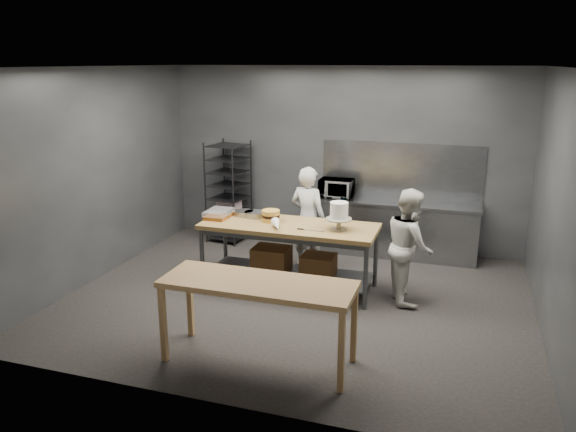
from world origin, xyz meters
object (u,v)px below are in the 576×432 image
Objects in this scene: chef_right at (409,246)px; microwave at (336,188)px; layer_cake at (271,216)px; speed_rack at (229,193)px; work_table at (290,248)px; frosted_cake_stand at (339,213)px; near_counter at (258,289)px; chef_behind at (308,219)px.

microwave is at bearing 19.61° from chef_right.
layer_cake is (-0.51, -1.77, -0.05)m from microwave.
speed_rack reaches higher than microwave.
speed_rack is (-1.68, 1.75, 0.28)m from work_table.
frosted_cake_stand reaches higher than layer_cake.
microwave is (-0.09, 3.84, 0.24)m from near_counter.
microwave is 1.84m from layer_cake.
chef_behind is at bearing 127.99° from frosted_cake_stand.
near_counter is 5.34× the size of frosted_cake_stand.
frosted_cake_stand reaches higher than near_counter.
chef_behind is (0.03, 0.80, 0.22)m from work_table.
microwave is (1.89, 0.08, 0.19)m from speed_rack.
speed_rack is 1.96m from chef_behind.
frosted_cake_stand is at bearing 79.01° from chef_right.
chef_behind is 2.92× the size of microwave.
frosted_cake_stand is 1.51× the size of layer_cake.
work_table is 4.43× the size of microwave.
work_table is at bearing -96.72° from microwave.
frosted_cake_stand is at bearing -37.16° from speed_rack.
chef_right is at bearing 0.56° from layer_cake.
microwave is 1.94m from frosted_cake_stand.
microwave is 1.45× the size of frosted_cake_stand.
frosted_cake_stand is at bearing 142.89° from chef_behind.
layer_cake is (-0.99, 0.11, -0.15)m from frosted_cake_stand.
microwave reaches higher than work_table.
speed_rack is 1.16× the size of chef_right.
microwave is at bearing 73.83° from layer_cake.
near_counter is at bearing 110.42° from chef_behind.
layer_cake reaches higher than work_table.
frosted_cake_stand is (0.69, -0.05, 0.58)m from work_table.
speed_rack is at bearing 44.20° from chef_right.
near_counter is at bearing -88.73° from microwave.
work_table is 2.05m from near_counter.
speed_rack is at bearing 129.30° from layer_cake.
microwave is at bearing 83.28° from work_table.
chef_behind reaches higher than work_table.
frosted_cake_stand is at bearing 78.77° from near_counter.
layer_cake is at bearing 173.78° from frosted_cake_stand.
speed_rack reaches higher than frosted_cake_stand.
near_counter is 4.25m from speed_rack.
work_table is at bearing 98.50° from near_counter.
chef_behind is 6.36× the size of layer_cake.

